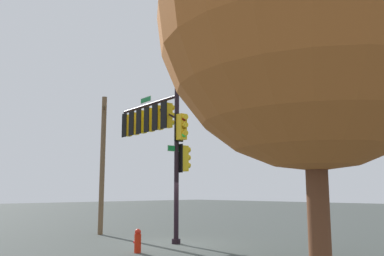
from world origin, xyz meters
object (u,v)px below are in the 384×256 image
at_px(utility_pole, 103,161).
at_px(tree_mid, 310,18).
at_px(signal_pole_assembly, 158,130).
at_px(fire_hydrant, 138,241).
at_px(tree_near, 314,113).

distance_m(utility_pole, tree_mid, 16.66).
relative_size(signal_pole_assembly, fire_hydrant, 8.50).
xyz_separation_m(utility_pole, tree_mid, (-15.48, 6.08, 0.99)).
xyz_separation_m(fire_hydrant, tree_near, (-5.67, -2.48, 4.14)).
distance_m(utility_pole, fire_hydrant, 7.43).
height_order(fire_hydrant, tree_mid, tree_mid).
distance_m(signal_pole_assembly, utility_pole, 3.99).
height_order(signal_pole_assembly, tree_near, signal_pole_assembly).
relative_size(fire_hydrant, tree_near, 0.13).
bearing_deg(tree_mid, utility_pole, -21.46).
xyz_separation_m(signal_pole_assembly, fire_hydrant, (-2.53, 2.89, -4.52)).
distance_m(signal_pole_assembly, tree_mid, 13.50).
bearing_deg(signal_pole_assembly, fire_hydrant, 131.17).
distance_m(tree_near, tree_mid, 7.19).
bearing_deg(signal_pole_assembly, tree_mid, 150.41).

